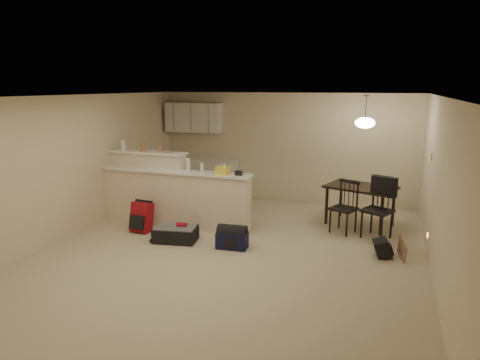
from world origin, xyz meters
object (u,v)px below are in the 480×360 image
at_px(red_backpack, 142,217).
at_px(navy_duffel, 232,240).
at_px(dining_table, 361,191).
at_px(black_daypack, 382,248).
at_px(dining_chair_far, 377,209).
at_px(suitcase, 176,234).
at_px(dining_chair_near, 344,207).
at_px(pendant_lamp, 365,122).

distance_m(red_backpack, navy_duffel, 1.90).
relative_size(dining_table, black_daypack, 4.63).
relative_size(dining_chair_far, black_daypack, 3.45).
distance_m(dining_chair_far, suitcase, 3.57).
xyz_separation_m(dining_chair_near, black_daypack, (0.72, -0.96, -0.35)).
height_order(red_backpack, black_daypack, red_backpack).
xyz_separation_m(dining_table, navy_duffel, (-1.91, -1.95, -0.54)).
bearing_deg(dining_chair_far, black_daypack, -55.91).
height_order(suitcase, navy_duffel, navy_duffel).
bearing_deg(black_daypack, navy_duffel, 91.27).
bearing_deg(suitcase, black_daypack, -2.47).
bearing_deg(red_backpack, pendant_lamp, 28.54).
distance_m(suitcase, navy_duffel, 1.05).
relative_size(dining_chair_near, dining_chair_far, 0.90).
height_order(dining_chair_far, black_daypack, dining_chair_far).
relative_size(dining_table, suitcase, 1.98).
xyz_separation_m(dining_chair_far, navy_duffel, (-2.25, -1.30, -0.40)).
bearing_deg(navy_duffel, dining_chair_near, 35.37).
height_order(dining_chair_near, black_daypack, dining_chair_near).
distance_m(dining_chair_far, black_daypack, 0.95).
height_order(dining_chair_near, dining_chair_far, dining_chair_far).
distance_m(pendant_lamp, suitcase, 4.01).
relative_size(pendant_lamp, suitcase, 0.85).
bearing_deg(dining_chair_far, dining_chair_near, -164.38).
relative_size(dining_chair_near, black_daypack, 3.12).
bearing_deg(black_daypack, suitcase, 88.23).
bearing_deg(dining_chair_far, pendant_lamp, 142.75).
bearing_deg(dining_table, red_backpack, -137.93).
bearing_deg(pendant_lamp, navy_duffel, -134.32).
xyz_separation_m(dining_chair_near, navy_duffel, (-1.66, -1.40, -0.34)).
bearing_deg(pendant_lamp, black_daypack, -72.94).
height_order(dining_table, navy_duffel, dining_table).
height_order(pendant_lamp, navy_duffel, pendant_lamp).
distance_m(navy_duffel, black_daypack, 2.41).
bearing_deg(pendant_lamp, dining_chair_near, -114.47).
bearing_deg(pendant_lamp, suitcase, -146.38).
bearing_deg(red_backpack, dining_chair_far, 18.54).
bearing_deg(dining_chair_near, black_daypack, -29.13).
bearing_deg(black_daypack, red_backpack, 83.38).
bearing_deg(navy_duffel, black_daypack, 5.77).
bearing_deg(dining_chair_near, navy_duffel, -115.77).
xyz_separation_m(dining_table, suitcase, (-2.96, -1.96, -0.56)).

